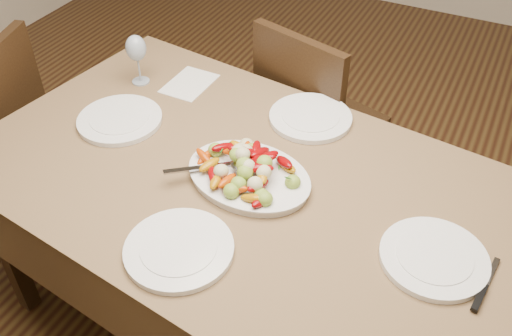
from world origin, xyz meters
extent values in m
plane|color=#3E2713|center=(0.00, 0.00, 0.00)|extent=(6.00, 6.00, 0.00)
cube|color=brown|center=(0.14, -0.13, 0.38)|extent=(1.96, 1.28, 0.76)
ellipsoid|color=white|center=(0.12, -0.12, 0.77)|extent=(0.42, 0.34, 0.02)
cylinder|color=white|center=(-0.42, -0.05, 0.77)|extent=(0.29, 0.29, 0.02)
cylinder|color=white|center=(0.69, -0.19, 0.77)|extent=(0.28, 0.28, 0.02)
cylinder|color=white|center=(0.16, 0.25, 0.77)|extent=(0.29, 0.29, 0.02)
cylinder|color=white|center=(0.08, -0.46, 0.77)|extent=(0.29, 0.29, 0.02)
cube|color=silver|center=(-0.34, 0.26, 0.76)|extent=(0.15, 0.21, 0.00)
camera|label=1|loc=(0.71, -1.27, 1.92)|focal=40.00mm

